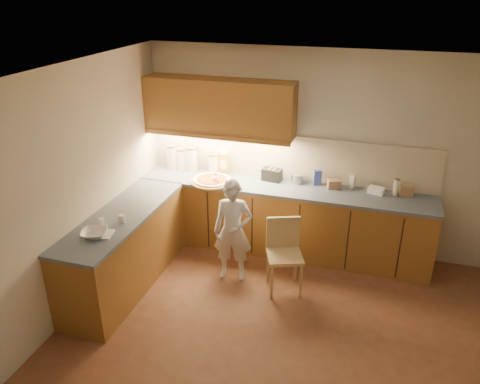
% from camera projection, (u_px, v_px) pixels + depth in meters
% --- Properties ---
extents(room, '(4.54, 4.50, 2.62)m').
position_uv_depth(room, '(287.00, 187.00, 4.04)').
color(room, brown).
rests_on(room, ground).
extents(l_counter, '(3.77, 2.62, 0.92)m').
position_uv_depth(l_counter, '(232.00, 228.00, 5.88)').
color(l_counter, olive).
rests_on(l_counter, ground).
extents(backsplash, '(3.75, 0.02, 0.58)m').
position_uv_depth(backsplash, '(289.00, 157.00, 6.06)').
color(backsplash, beige).
rests_on(backsplash, l_counter).
extents(upper_cabinets, '(1.95, 0.36, 0.73)m').
position_uv_depth(upper_cabinets, '(219.00, 107.00, 5.90)').
color(upper_cabinets, olive).
rests_on(upper_cabinets, ground).
extents(pizza_on_board, '(0.55, 0.55, 0.22)m').
position_uv_depth(pizza_on_board, '(212.00, 180.00, 6.05)').
color(pizza_on_board, tan).
rests_on(pizza_on_board, l_counter).
extents(child, '(0.51, 0.38, 1.26)m').
position_uv_depth(child, '(233.00, 231.00, 5.47)').
color(child, silver).
rests_on(child, ground).
extents(wooden_chair, '(0.50, 0.50, 0.86)m').
position_uv_depth(wooden_chair, '(284.00, 249.00, 5.35)').
color(wooden_chair, tan).
rests_on(wooden_chair, ground).
extents(mixing_bowl, '(0.33, 0.33, 0.06)m').
position_uv_depth(mixing_bowl, '(94.00, 233.00, 4.77)').
color(mixing_bowl, white).
rests_on(mixing_bowl, l_counter).
extents(canister_a, '(0.17, 0.17, 0.35)m').
position_uv_depth(canister_a, '(173.00, 157.00, 6.42)').
color(canister_a, beige).
rests_on(canister_a, l_counter).
extents(canister_b, '(0.17, 0.17, 0.31)m').
position_uv_depth(canister_b, '(182.00, 158.00, 6.42)').
color(canister_b, white).
rests_on(canister_b, l_counter).
extents(canister_c, '(0.18, 0.18, 0.34)m').
position_uv_depth(canister_c, '(191.00, 158.00, 6.38)').
color(canister_c, beige).
rests_on(canister_c, l_counter).
extents(canister_d, '(0.16, 0.16, 0.27)m').
position_uv_depth(canister_d, '(214.00, 163.00, 6.33)').
color(canister_d, silver).
rests_on(canister_d, l_counter).
extents(oil_jug, '(0.13, 0.11, 0.34)m').
position_uv_depth(oil_jug, '(224.00, 163.00, 6.27)').
color(oil_jug, '#AC8822').
rests_on(oil_jug, l_counter).
extents(toaster, '(0.27, 0.18, 0.16)m').
position_uv_depth(toaster, '(272.00, 175.00, 6.08)').
color(toaster, black).
rests_on(toaster, l_counter).
extents(steel_pot, '(0.16, 0.16, 0.12)m').
position_uv_depth(steel_pot, '(297.00, 178.00, 6.01)').
color(steel_pot, '#ACACB1').
rests_on(steel_pot, l_counter).
extents(blue_box, '(0.12, 0.10, 0.20)m').
position_uv_depth(blue_box, '(317.00, 177.00, 5.95)').
color(blue_box, '#384CA8').
rests_on(blue_box, l_counter).
extents(card_box_a, '(0.18, 0.15, 0.11)m').
position_uv_depth(card_box_a, '(334.00, 184.00, 5.86)').
color(card_box_a, '#A57958').
rests_on(card_box_a, l_counter).
extents(white_bottle, '(0.07, 0.07, 0.17)m').
position_uv_depth(white_bottle, '(352.00, 182.00, 5.86)').
color(white_bottle, silver).
rests_on(white_bottle, l_counter).
extents(flat_pack, '(0.22, 0.18, 0.08)m').
position_uv_depth(flat_pack, '(376.00, 190.00, 5.73)').
color(flat_pack, white).
rests_on(flat_pack, l_counter).
extents(tall_jar, '(0.07, 0.07, 0.22)m').
position_uv_depth(tall_jar, '(396.00, 187.00, 5.64)').
color(tall_jar, silver).
rests_on(tall_jar, l_counter).
extents(card_box_b, '(0.17, 0.14, 0.12)m').
position_uv_depth(card_box_b, '(406.00, 191.00, 5.66)').
color(card_box_b, '#A58058').
rests_on(card_box_b, l_counter).
extents(dough_cloth, '(0.29, 0.25, 0.02)m').
position_uv_depth(dough_cloth, '(100.00, 234.00, 4.80)').
color(dough_cloth, silver).
rests_on(dough_cloth, l_counter).
extents(spice_jar_a, '(0.08, 0.08, 0.08)m').
position_uv_depth(spice_jar_a, '(102.00, 222.00, 4.99)').
color(spice_jar_a, white).
rests_on(spice_jar_a, l_counter).
extents(spice_jar_b, '(0.08, 0.08, 0.09)m').
position_uv_depth(spice_jar_b, '(122.00, 219.00, 5.03)').
color(spice_jar_b, silver).
rests_on(spice_jar_b, l_counter).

